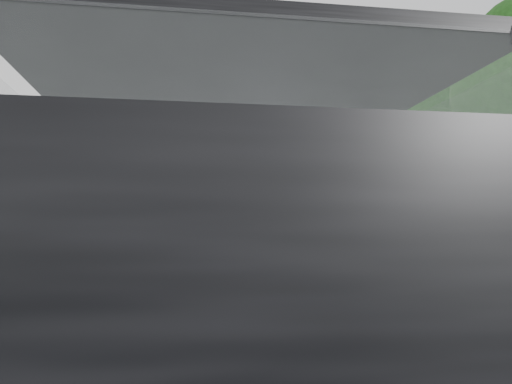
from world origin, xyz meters
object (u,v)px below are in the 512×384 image
object	(u,v)px
other_car	(180,236)
utility_pole	(394,155)
cat	(272,191)
highway_sign	(301,224)
subject_car	(230,254)

from	to	relation	value
other_car	utility_pole	size ratio (longest dim) A/B	0.58
other_car	utility_pole	bearing A→B (deg)	1.15
utility_pole	other_car	bearing A→B (deg)	169.30
cat	other_car	world-z (taller)	other_car
other_car	highway_sign	bearing A→B (deg)	9.77
cat	other_car	distance (m)	17.99
other_car	highway_sign	size ratio (longest dim) A/B	1.83
other_car	utility_pole	world-z (taller)	utility_pole
subject_car	highway_sign	distance (m)	19.03
cat	subject_car	bearing A→B (deg)	-106.62
subject_car	utility_pole	bearing A→B (deg)	63.59
subject_car	cat	world-z (taller)	subject_car
subject_car	cat	xyz separation A→B (m)	(0.31, 0.61, 0.35)
utility_pole	cat	bearing A→B (deg)	-116.38
other_car	highway_sign	distance (m)	5.12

